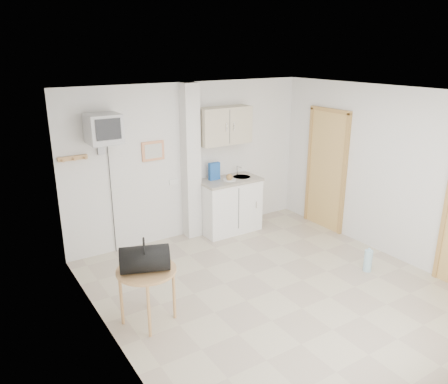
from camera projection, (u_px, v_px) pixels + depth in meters
ground at (276, 290)px, 5.67m from camera, size 4.50×4.50×0.00m
room_envelope at (291, 172)px, 5.38m from camera, size 4.24×4.54×2.55m
kitchenette at (228, 185)px, 7.31m from camera, size 1.03×0.58×2.10m
crt_television at (103, 130)px, 5.93m from camera, size 0.44×0.45×2.15m
round_table at (147, 276)px, 4.85m from camera, size 0.67×0.67×0.66m
duffel_bag at (145, 259)px, 4.74m from camera, size 0.60×0.46×0.40m
water_bottle at (368, 261)px, 6.11m from camera, size 0.12×0.12×0.35m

